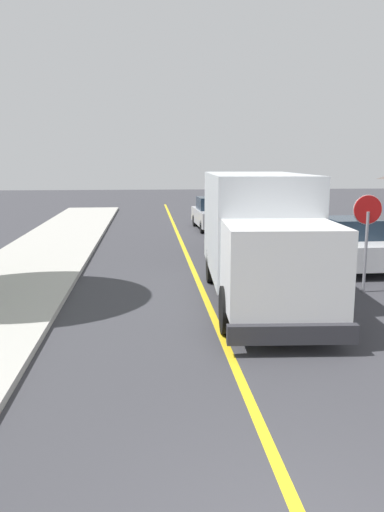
# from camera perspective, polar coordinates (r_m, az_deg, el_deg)

# --- Properties ---
(centre_line_yellow) EXTENTS (0.16, 56.00, 0.01)m
(centre_line_yellow) POSITION_cam_1_polar(r_m,az_deg,el_deg) (14.23, 1.04, -3.65)
(centre_line_yellow) COLOR gold
(centre_line_yellow) RESTS_ON ground
(box_truck) EXTENTS (2.79, 7.30, 3.20)m
(box_truck) POSITION_cam_1_polar(r_m,az_deg,el_deg) (12.85, 7.62, 2.72)
(box_truck) COLOR silver
(box_truck) RESTS_ON ground
(parked_car_near) EXTENTS (2.00, 4.48, 1.67)m
(parked_car_near) POSITION_cam_1_polar(r_m,az_deg,el_deg) (20.04, 6.57, 2.77)
(parked_car_near) COLOR black
(parked_car_near) RESTS_ON ground
(parked_car_mid) EXTENTS (1.97, 4.47, 1.67)m
(parked_car_mid) POSITION_cam_1_polar(r_m,az_deg,el_deg) (26.45, 2.45, 4.74)
(parked_car_mid) COLOR #B7B7BC
(parked_car_mid) RESTS_ON ground
(parked_van_across) EXTENTS (1.90, 4.44, 1.67)m
(parked_van_across) POSITION_cam_1_polar(r_m,az_deg,el_deg) (17.69, 17.17, 1.31)
(parked_van_across) COLOR silver
(parked_van_across) RESTS_ON ground
(stop_sign) EXTENTS (0.80, 0.10, 2.65)m
(stop_sign) POSITION_cam_1_polar(r_m,az_deg,el_deg) (14.29, 19.16, 3.38)
(stop_sign) COLOR gray
(stop_sign) RESTS_ON ground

